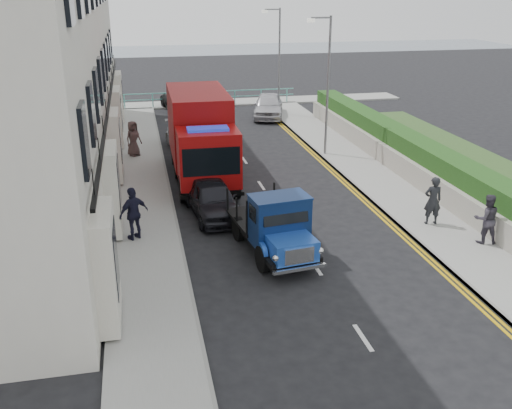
{
  "coord_description": "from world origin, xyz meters",
  "views": [
    {
      "loc": [
        -5.21,
        -13.45,
        8.38
      ],
      "look_at": [
        -1.46,
        4.22,
        1.4
      ],
      "focal_mm": 40.0,
      "sensor_mm": 36.0,
      "label": 1
    }
  ],
  "objects_px": {
    "lamp_far": "(278,56)",
    "bedford_lorry": "(278,230)",
    "red_lorry": "(201,134)",
    "parked_car_front": "(212,198)",
    "pedestrian_east_near": "(433,201)",
    "lamp_mid": "(326,79)"
  },
  "relations": [
    {
      "from": "lamp_far",
      "to": "red_lorry",
      "type": "height_order",
      "value": "lamp_far"
    },
    {
      "from": "parked_car_front",
      "to": "lamp_mid",
      "type": "bearing_deg",
      "value": 39.89
    },
    {
      "from": "red_lorry",
      "to": "parked_car_front",
      "type": "height_order",
      "value": "red_lorry"
    },
    {
      "from": "bedford_lorry",
      "to": "pedestrian_east_near",
      "type": "bearing_deg",
      "value": 4.63
    },
    {
      "from": "red_lorry",
      "to": "lamp_far",
      "type": "bearing_deg",
      "value": 62.56
    },
    {
      "from": "lamp_mid",
      "to": "pedestrian_east_near",
      "type": "distance_m",
      "value": 10.27
    },
    {
      "from": "bedford_lorry",
      "to": "red_lorry",
      "type": "relative_size",
      "value": 0.64
    },
    {
      "from": "lamp_far",
      "to": "red_lorry",
      "type": "xyz_separation_m",
      "value": [
        -6.63,
        -12.36,
        -1.92
      ]
    },
    {
      "from": "bedford_lorry",
      "to": "red_lorry",
      "type": "bearing_deg",
      "value": 91.76
    },
    {
      "from": "parked_car_front",
      "to": "lamp_far",
      "type": "bearing_deg",
      "value": 62.23
    },
    {
      "from": "lamp_far",
      "to": "parked_car_front",
      "type": "relative_size",
      "value": 1.69
    },
    {
      "from": "red_lorry",
      "to": "parked_car_front",
      "type": "relative_size",
      "value": 1.81
    },
    {
      "from": "lamp_far",
      "to": "bedford_lorry",
      "type": "distance_m",
      "value": 21.94
    },
    {
      "from": "parked_car_front",
      "to": "red_lorry",
      "type": "bearing_deg",
      "value": 82.1
    },
    {
      "from": "lamp_far",
      "to": "pedestrian_east_near",
      "type": "bearing_deg",
      "value": -87.23
    },
    {
      "from": "lamp_far",
      "to": "bedford_lorry",
      "type": "bearing_deg",
      "value": -103.87
    },
    {
      "from": "bedford_lorry",
      "to": "parked_car_front",
      "type": "bearing_deg",
      "value": 103.48
    },
    {
      "from": "lamp_mid",
      "to": "bedford_lorry",
      "type": "relative_size",
      "value": 1.47
    },
    {
      "from": "pedestrian_east_near",
      "to": "bedford_lorry",
      "type": "bearing_deg",
      "value": 17.82
    },
    {
      "from": "lamp_mid",
      "to": "red_lorry",
      "type": "bearing_deg",
      "value": -160.39
    },
    {
      "from": "bedford_lorry",
      "to": "pedestrian_east_near",
      "type": "relative_size",
      "value": 2.62
    },
    {
      "from": "red_lorry",
      "to": "parked_car_front",
      "type": "xyz_separation_m",
      "value": [
        -0.15,
        -4.64,
        -1.37
      ]
    }
  ]
}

